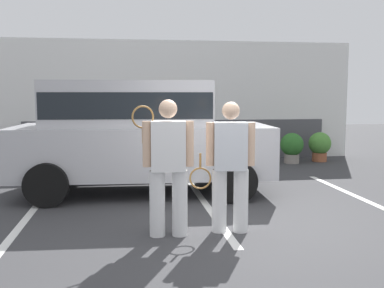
% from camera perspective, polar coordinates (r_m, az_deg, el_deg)
% --- Properties ---
extents(ground_plane, '(40.00, 40.00, 0.00)m').
position_cam_1_polar(ground_plane, '(6.15, 5.61, -10.93)').
color(ground_plane, '#38383A').
extents(parking_stripe_0, '(0.12, 4.40, 0.01)m').
position_cam_1_polar(parking_stripe_0, '(7.57, -19.44, -7.95)').
color(parking_stripe_0, silver).
rests_on(parking_stripe_0, ground_plane).
extents(parking_stripe_1, '(0.12, 4.40, 0.01)m').
position_cam_1_polar(parking_stripe_1, '(7.54, 1.81, -7.65)').
color(parking_stripe_1, silver).
rests_on(parking_stripe_1, ground_plane).
extents(parking_stripe_2, '(0.12, 4.40, 0.01)m').
position_cam_1_polar(parking_stripe_2, '(8.46, 20.69, -6.52)').
color(parking_stripe_2, silver).
rests_on(parking_stripe_2, ground_plane).
extents(house_frontage, '(9.92, 0.40, 3.28)m').
position_cam_1_polar(house_frontage, '(12.70, -1.83, 5.04)').
color(house_frontage, white).
rests_on(house_frontage, ground_plane).
extents(parked_suv, '(4.69, 2.35, 2.05)m').
position_cam_1_polar(parked_suv, '(8.37, -6.91, 1.63)').
color(parked_suv, '#B7B7BC').
rests_on(parked_suv, ground_plane).
extents(tennis_player_man, '(0.78, 0.30, 1.75)m').
position_cam_1_polar(tennis_player_man, '(5.77, -3.04, -2.71)').
color(tennis_player_man, white).
rests_on(tennis_player_man, ground_plane).
extents(tennis_player_woman, '(0.88, 0.33, 1.72)m').
position_cam_1_polar(tennis_player_woman, '(5.96, 4.79, -2.70)').
color(tennis_player_woman, white).
rests_on(tennis_player_woman, ground_plane).
extents(potted_plant_by_porch, '(0.61, 0.61, 0.80)m').
position_cam_1_polar(potted_plant_by_porch, '(12.24, 12.45, -0.30)').
color(potted_plant_by_porch, gray).
rests_on(potted_plant_by_porch, ground_plane).
extents(potted_plant_secondary, '(0.60, 0.60, 0.80)m').
position_cam_1_polar(potted_plant_secondary, '(12.76, 15.77, -0.14)').
color(potted_plant_secondary, '#9E5638').
rests_on(potted_plant_secondary, ground_plane).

